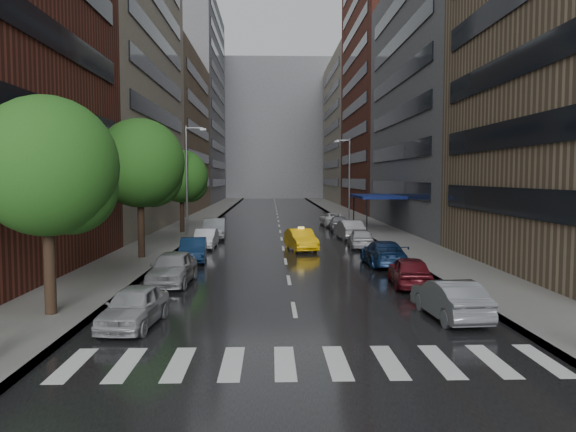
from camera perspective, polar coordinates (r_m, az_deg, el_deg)
name	(u,v)px	position (r m, az deg, el deg)	size (l,w,h in m)	color
ground	(300,341)	(17.36, 1.19, -12.59)	(220.00, 220.00, 0.00)	gray
road	(278,218)	(66.80, -1.03, -0.25)	(14.00, 140.00, 0.01)	black
sidewalk_left	(202,218)	(67.29, -8.72, -0.21)	(4.00, 140.00, 0.15)	gray
sidewalk_right	(353,218)	(67.52, 6.63, -0.17)	(4.00, 140.00, 0.15)	gray
crosswalk	(311,362)	(15.46, 2.35, -14.65)	(13.15, 2.80, 0.01)	silver
buildings_left	(163,93)	(77.50, -12.55, 12.09)	(8.00, 108.00, 38.00)	maroon
buildings_right	(392,99)	(75.69, 10.56, 11.59)	(8.05, 109.10, 36.00)	#937A5B
building_far	(274,130)	(135.07, -1.42, 8.69)	(40.00, 14.00, 32.00)	slate
tree_near	(47,167)	(21.14, -23.31, 4.63)	(4.87, 4.87, 7.76)	#382619
tree_mid	(140,163)	(34.48, -14.80, 5.20)	(5.28, 5.28, 8.41)	#382619
tree_far	(182,176)	(49.68, -10.76, 3.98)	(4.58, 4.58, 7.31)	#382619
taxi	(301,240)	(37.92, 1.33, -2.41)	(1.52, 4.37, 1.44)	yellow
parked_cars_left	(193,249)	(33.33, -9.60, -3.34)	(2.01, 31.07, 1.60)	#9C9CA1
parked_cars_right	(360,237)	(39.80, 7.30, -2.17)	(2.56, 41.93, 1.51)	slate
street_lamp_left	(188,178)	(47.11, -10.16, 3.86)	(1.74, 0.22, 9.00)	gray
street_lamp_right	(349,177)	(62.21, 6.17, 3.92)	(1.74, 0.22, 9.00)	gray
awning	(377,197)	(52.58, 9.03, 1.97)	(4.00, 8.00, 3.12)	navy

